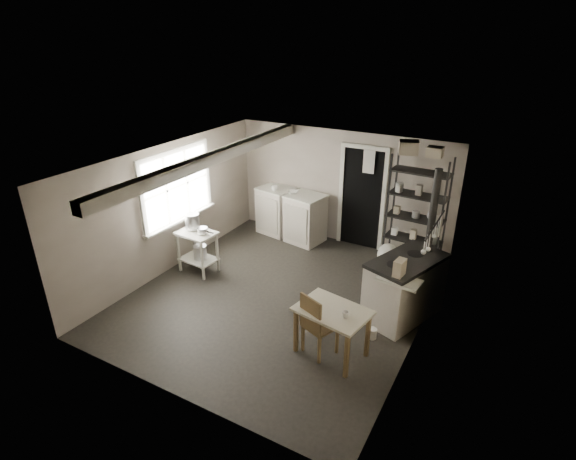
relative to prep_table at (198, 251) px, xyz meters
The scene contains 31 objects.
floor 1.77m from the prep_table, ahead, with size 5.00×5.00×0.00m, color black.
ceiling 2.56m from the prep_table, ahead, with size 5.00×5.00×0.00m, color beige.
wall_back 3.09m from the prep_table, 54.93° to the left, with size 4.50×0.02×2.30m, color #AA9F91.
wall_front 3.17m from the prep_table, 55.99° to the right, with size 4.50×0.02×2.30m, color #AA9F91.
wall_left 0.92m from the prep_table, behind, with size 0.02×5.00×2.30m, color #AA9F91.
wall_right 4.04m from the prep_table, ahead, with size 0.02×5.00×2.30m, color #AA9F91.
window 1.22m from the prep_table, 163.28° to the left, with size 0.12×1.76×1.28m, color silver, non-canonical shape.
doorway 3.31m from the prep_table, 48.11° to the left, with size 0.96×0.10×2.08m, color silver, non-canonical shape.
ceiling_beam 1.87m from the prep_table, ahead, with size 0.18×5.00×0.18m, color silver, non-canonical shape.
wallpaper_panel 4.03m from the prep_table, ahead, with size 0.01×5.00×2.30m, color #BCB199, non-canonical shape.
utensil_rail 4.11m from the prep_table, ahead, with size 0.06×1.20×0.44m, color silver, non-canonical shape.
prep_table is the anchor object (origin of this frame).
stockpot 0.56m from the prep_table, 152.59° to the left, with size 0.25×0.25×0.27m, color silver.
saucepan 0.48m from the prep_table, ahead, with size 0.18×0.18×0.10m, color silver.
bucket 0.04m from the prep_table, 12.81° to the left, with size 0.24×0.24×0.26m, color silver.
base_cabinets 2.26m from the prep_table, 70.78° to the left, with size 1.53×0.66×1.01m, color beige, non-canonical shape.
mixing_bowl 2.28m from the prep_table, 67.60° to the left, with size 0.27×0.27×0.07m, color white.
counter_cup 2.13m from the prep_table, 78.00° to the left, with size 0.13×0.13×0.11m, color white.
shelf_rack 3.94m from the prep_table, 31.42° to the left, with size 1.00×0.39×2.12m, color black, non-canonical shape.
shelf_jar 3.73m from the prep_table, 33.76° to the left, with size 0.09×0.09×0.19m, color white.
storage_box_a 4.01m from the prep_table, 33.23° to the left, with size 0.32×0.28×0.22m, color beige.
storage_box_b 4.36m from the prep_table, 30.06° to the left, with size 0.26×0.24×0.17m, color beige.
stove 3.66m from the prep_table, ahead, with size 0.69×1.25×0.98m, color beige, non-canonical shape.
stovepipe 4.09m from the prep_table, 12.41° to the left, with size 0.10×0.10×1.28m, color black, non-canonical shape.
side_ledge 3.67m from the prep_table, ahead, with size 0.60×0.32×0.93m, color silver, non-canonical shape.
oats_box 3.71m from the prep_table, ahead, with size 0.12×0.20×0.30m, color beige.
work_table 3.18m from the prep_table, 16.95° to the right, with size 0.94×0.66×0.71m, color beige, non-canonical shape.
table_cup 3.43m from the prep_table, 17.18° to the right, with size 0.09×0.09×0.08m, color white.
chair 3.05m from the prep_table, 18.53° to the right, with size 0.39×0.41×0.94m, color brown, non-canonical shape.
flour_sack 3.48m from the prep_table, 31.43° to the left, with size 0.39×0.33×0.47m, color silver.
floor_crock 3.46m from the prep_table, ahead, with size 0.13×0.13×0.16m, color white.
Camera 1 is at (3.20, -5.46, 4.10)m, focal length 28.00 mm.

